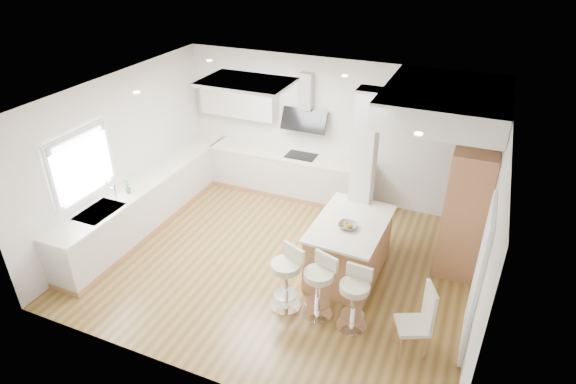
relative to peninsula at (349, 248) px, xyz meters
The scene contains 18 objects.
ground 1.23m from the peninsula, behind, with size 6.00×6.00×0.00m, color olive.
ceiling 1.23m from the peninsula, behind, with size 6.00×5.00×0.02m, color white.
wall_back 2.75m from the peninsula, 115.50° to the left, with size 6.00×0.04×2.80m, color silver.
wall_left 4.22m from the peninsula, behind, with size 0.04×5.00×2.80m, color silver.
wall_right 2.10m from the peninsula, ahead, with size 0.04×5.00×2.80m, color silver.
skylight 3.01m from the peninsula, 167.09° to the left, with size 4.10×2.10×0.06m.
window_left 4.38m from the peninsula, 165.35° to the right, with size 0.06×1.28×1.07m.
doorway_right 2.08m from the peninsula, 22.32° to the right, with size 0.05×1.00×2.10m.
counter_left 3.81m from the peninsula, behind, with size 0.63×4.50×1.35m.
counter_back 2.90m from the peninsula, 134.56° to the left, with size 3.62×0.63×2.50m.
pillar 1.21m from the peninsula, 94.68° to the left, with size 0.35×0.35×2.80m.
soffit 2.64m from the peninsula, 51.44° to the left, with size 1.78×2.20×0.40m.
oven_column 1.97m from the peninsula, 34.27° to the left, with size 0.63×1.21×2.10m.
peninsula is the anchor object (origin of this frame).
bar_stool_a 1.23m from the peninsula, 118.79° to the right, with size 0.59×0.59×0.99m.
bar_stool_b 1.07m from the peninsula, 96.00° to the right, with size 0.56×0.56×0.97m.
bar_stool_c 1.17m from the peninsula, 69.86° to the right, with size 0.46×0.46×0.95m.
dining_chair 1.75m from the peninsula, 42.51° to the right, with size 0.53×0.53×1.03m.
Camera 1 is at (2.63, -5.84, 4.90)m, focal length 30.00 mm.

